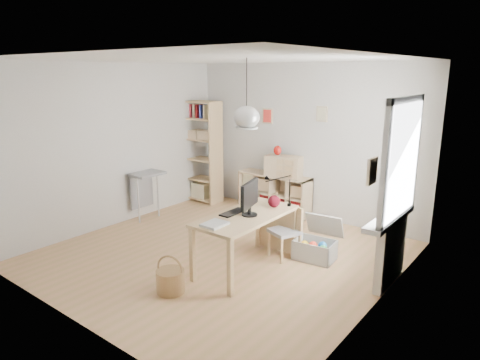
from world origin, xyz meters
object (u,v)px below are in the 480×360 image
Objects in this scene: cube_shelf at (274,196)px; tall_bookshelf at (201,147)px; desk at (246,221)px; drawer_chest at (283,166)px; chair at (287,228)px; storage_chest at (317,245)px; monitor at (250,197)px.

tall_bookshelf is (-1.56, -0.28, 0.79)m from cube_shelf.
desk is 2.33× the size of drawer_chest.
chair is at bearing -24.79° from tall_bookshelf.
cube_shelf is 2.02m from chair.
desk reaches higher than chair.
storage_chest is at bearing 55.45° from desk.
desk is at bearing 166.55° from monitor.
tall_bookshelf is 3.48m from storage_chest.
tall_bookshelf reaches higher than desk.
drawer_chest reaches higher than desk.
chair reaches higher than storage_chest.
chair is 1.14× the size of drawer_chest.
desk is 2.27× the size of storage_chest.
chair is (0.23, 0.65, -0.24)m from desk.
desk is at bearing -87.81° from chair.
desk is 3.27m from tall_bookshelf.
desk is 1.14m from storage_chest.
tall_bookshelf is at bearing 127.73° from monitor.
drawer_chest is at bearing -11.17° from cube_shelf.
desk is 2.48m from cube_shelf.
cube_shelf is at bearing 99.89° from monitor.
chair is (1.26, -1.58, 0.12)m from cube_shelf.
drawer_chest is (0.21, -0.04, 0.60)m from cube_shelf.
desk is at bearing -79.17° from drawer_chest.
storage_chest is (0.36, 0.21, -0.23)m from chair.
drawer_chest is (-0.81, 2.19, 0.25)m from desk.
tall_bookshelf is at bearing -169.81° from cube_shelf.
cube_shelf is at bearing 114.61° from desk.
monitor is at bearing -83.74° from chair.
storage_chest is at bearing -18.98° from tall_bookshelf.
tall_bookshelf is 3.98× the size of monitor.
chair is at bearing 58.47° from monitor.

